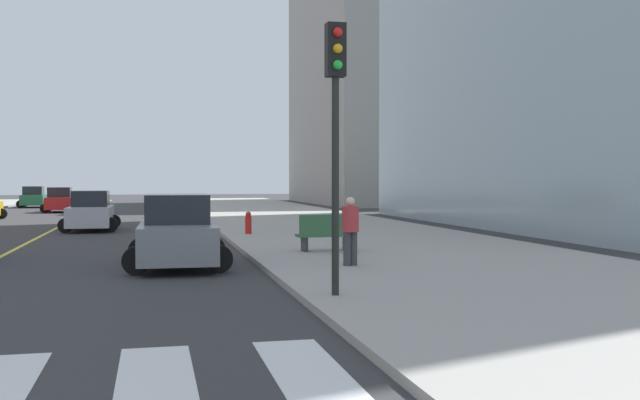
{
  "coord_description": "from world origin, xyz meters",
  "views": [
    {
      "loc": [
        4.48,
        -4.23,
        2.34
      ],
      "look_at": [
        14.13,
        37.49,
        1.11
      ],
      "focal_mm": 40.71,
      "sensor_mm": 36.0,
      "label": 1
    }
  ],
  "objects_px": {
    "traffic_light_near_corner": "(336,105)",
    "pedestrian_waiting_east": "(350,228)",
    "car_green_fourth": "(34,198)",
    "car_gray_fifth": "(177,233)",
    "fire_hydrant": "(248,223)",
    "park_bench": "(326,233)",
    "car_silver_third": "(91,212)",
    "car_red_sixth": "(60,200)"
  },
  "relations": [
    {
      "from": "car_gray_fifth",
      "to": "park_bench",
      "type": "bearing_deg",
      "value": -156.31
    },
    {
      "from": "car_green_fourth",
      "to": "car_gray_fifth",
      "type": "relative_size",
      "value": 0.91
    },
    {
      "from": "car_gray_fifth",
      "to": "park_bench",
      "type": "distance_m",
      "value": 4.88
    },
    {
      "from": "traffic_light_near_corner",
      "to": "pedestrian_waiting_east",
      "type": "xyz_separation_m",
      "value": [
        1.52,
        4.47,
        -2.62
      ]
    },
    {
      "from": "car_red_sixth",
      "to": "car_gray_fifth",
      "type": "bearing_deg",
      "value": -80.26
    },
    {
      "from": "car_silver_third",
      "to": "car_gray_fifth",
      "type": "xyz_separation_m",
      "value": [
        3.39,
        -14.85,
        0.06
      ]
    },
    {
      "from": "car_green_fourth",
      "to": "traffic_light_near_corner",
      "type": "relative_size",
      "value": 0.78
    },
    {
      "from": "car_green_fourth",
      "to": "car_gray_fifth",
      "type": "height_order",
      "value": "car_gray_fifth"
    },
    {
      "from": "car_gray_fifth",
      "to": "car_silver_third",
      "type": "bearing_deg",
      "value": -75.67
    },
    {
      "from": "car_green_fourth",
      "to": "fire_hydrant",
      "type": "height_order",
      "value": "car_green_fourth"
    },
    {
      "from": "park_bench",
      "to": "car_silver_third",
      "type": "bearing_deg",
      "value": 27.2
    },
    {
      "from": "fire_hydrant",
      "to": "car_gray_fifth",
      "type": "bearing_deg",
      "value": -108.36
    },
    {
      "from": "car_green_fourth",
      "to": "car_red_sixth",
      "type": "distance_m",
      "value": 10.18
    },
    {
      "from": "car_green_fourth",
      "to": "car_gray_fifth",
      "type": "distance_m",
      "value": 45.48
    },
    {
      "from": "park_bench",
      "to": "fire_hydrant",
      "type": "height_order",
      "value": "park_bench"
    },
    {
      "from": "park_bench",
      "to": "fire_hydrant",
      "type": "xyz_separation_m",
      "value": [
        -1.42,
        7.49,
        -0.11
      ]
    },
    {
      "from": "car_gray_fifth",
      "to": "car_red_sixth",
      "type": "distance_m",
      "value": 35.35
    },
    {
      "from": "traffic_light_near_corner",
      "to": "pedestrian_waiting_east",
      "type": "height_order",
      "value": "traffic_light_near_corner"
    },
    {
      "from": "car_red_sixth",
      "to": "pedestrian_waiting_east",
      "type": "bearing_deg",
      "value": -74.59
    },
    {
      "from": "car_silver_third",
      "to": "car_green_fourth",
      "type": "bearing_deg",
      "value": -76.63
    },
    {
      "from": "car_silver_third",
      "to": "car_red_sixth",
      "type": "height_order",
      "value": "car_silver_third"
    },
    {
      "from": "pedestrian_waiting_east",
      "to": "car_green_fourth",
      "type": "bearing_deg",
      "value": 95.36
    },
    {
      "from": "car_gray_fifth",
      "to": "traffic_light_near_corner",
      "type": "height_order",
      "value": "traffic_light_near_corner"
    },
    {
      "from": "car_gray_fifth",
      "to": "fire_hydrant",
      "type": "xyz_separation_m",
      "value": [
        3.1,
        9.34,
        -0.33
      ]
    },
    {
      "from": "pedestrian_waiting_east",
      "to": "car_red_sixth",
      "type": "bearing_deg",
      "value": 95.1
    },
    {
      "from": "traffic_light_near_corner",
      "to": "park_bench",
      "type": "bearing_deg",
      "value": -102.38
    },
    {
      "from": "car_silver_third",
      "to": "park_bench",
      "type": "distance_m",
      "value": 15.22
    },
    {
      "from": "park_bench",
      "to": "pedestrian_waiting_east",
      "type": "height_order",
      "value": "pedestrian_waiting_east"
    },
    {
      "from": "car_red_sixth",
      "to": "traffic_light_near_corner",
      "type": "distance_m",
      "value": 42.25
    },
    {
      "from": "traffic_light_near_corner",
      "to": "pedestrian_waiting_east",
      "type": "distance_m",
      "value": 5.4
    },
    {
      "from": "car_gray_fifth",
      "to": "car_red_sixth",
      "type": "bearing_deg",
      "value": -77.04
    },
    {
      "from": "car_gray_fifth",
      "to": "pedestrian_waiting_east",
      "type": "xyz_separation_m",
      "value": [
        4.24,
        -1.89,
        0.2
      ]
    },
    {
      "from": "traffic_light_near_corner",
      "to": "fire_hydrant",
      "type": "distance_m",
      "value": 16.01
    },
    {
      "from": "park_bench",
      "to": "fire_hydrant",
      "type": "relative_size",
      "value": 2.06
    },
    {
      "from": "car_green_fourth",
      "to": "car_red_sixth",
      "type": "relative_size",
      "value": 0.99
    },
    {
      "from": "fire_hydrant",
      "to": "car_green_fourth",
      "type": "bearing_deg",
      "value": 110.88
    },
    {
      "from": "car_silver_third",
      "to": "car_green_fourth",
      "type": "xyz_separation_m",
      "value": [
        -6.86,
        29.46,
        -0.03
      ]
    },
    {
      "from": "car_red_sixth",
      "to": "traffic_light_near_corner",
      "type": "xyz_separation_m",
      "value": [
        9.75,
        -41.01,
        2.89
      ]
    },
    {
      "from": "traffic_light_near_corner",
      "to": "car_silver_third",
      "type": "bearing_deg",
      "value": -73.95
    },
    {
      "from": "car_gray_fifth",
      "to": "pedestrian_waiting_east",
      "type": "height_order",
      "value": "car_gray_fifth"
    },
    {
      "from": "traffic_light_near_corner",
      "to": "car_gray_fifth",
      "type": "bearing_deg",
      "value": -66.86
    },
    {
      "from": "car_gray_fifth",
      "to": "pedestrian_waiting_east",
      "type": "relative_size",
      "value": 2.52
    }
  ]
}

